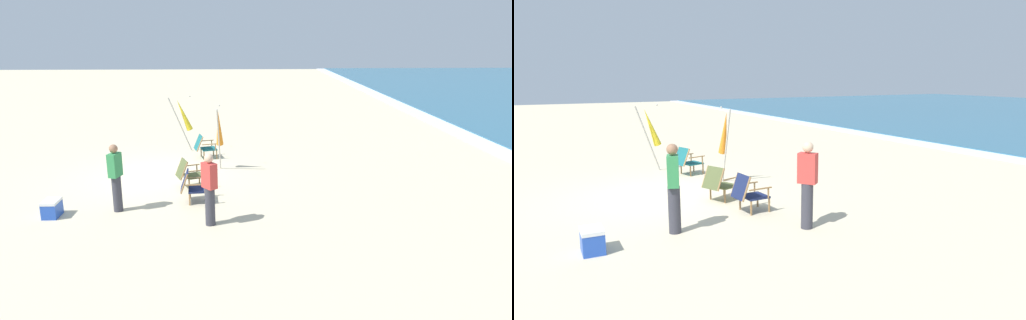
% 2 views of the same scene
% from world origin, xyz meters
% --- Properties ---
extents(ground_plane, '(80.00, 80.00, 0.00)m').
position_xyz_m(ground_plane, '(0.00, 0.00, 0.00)').
color(ground_plane, beige).
extents(beach_chair_front_right, '(0.75, 0.85, 0.80)m').
position_xyz_m(beach_chair_front_right, '(-1.92, 1.27, 0.43)').
color(beach_chair_front_right, '#196066').
rests_on(beach_chair_front_right, ground).
extents(beach_chair_front_left, '(0.80, 0.88, 0.80)m').
position_xyz_m(beach_chair_front_left, '(1.08, 1.08, 0.43)').
color(beach_chair_front_left, '#515B33').
rests_on(beach_chair_front_left, ground).
extents(beach_chair_mid_center, '(0.64, 0.73, 0.81)m').
position_xyz_m(beach_chair_mid_center, '(2.18, 1.28, 0.43)').
color(beach_chair_mid_center, '#19234C').
rests_on(beach_chair_mid_center, ground).
extents(umbrella_furled_orange, '(0.79, 0.25, 2.02)m').
position_xyz_m(umbrella_furled_orange, '(-0.49, 1.85, 1.32)').
color(umbrella_furled_orange, '#B7B2A8').
rests_on(umbrella_furled_orange, ground).
extents(umbrella_furled_yellow, '(0.48, 0.83, 1.99)m').
position_xyz_m(umbrella_furled_yellow, '(-2.87, 0.50, 1.30)').
color(umbrella_furled_yellow, '#B7B2A8').
rests_on(umbrella_furled_yellow, ground).
extents(person_near_chairs, '(0.39, 0.37, 1.63)m').
position_xyz_m(person_near_chairs, '(3.61, 1.82, 0.84)').
color(person_near_chairs, '#383842').
rests_on(person_near_chairs, ground).
extents(person_by_waterline, '(0.38, 0.29, 1.63)m').
position_xyz_m(person_by_waterline, '(2.72, -0.43, 0.84)').
color(person_by_waterline, '#383842').
rests_on(person_by_waterline, ground).
extents(cooler_box, '(0.49, 0.35, 0.40)m').
position_xyz_m(cooler_box, '(3.02, -1.86, 0.20)').
color(cooler_box, blue).
rests_on(cooler_box, ground).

